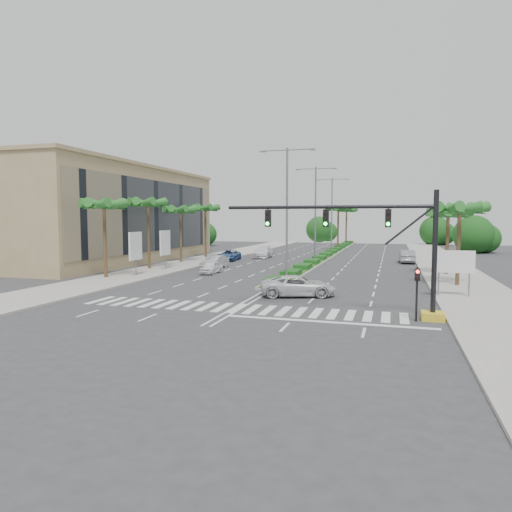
# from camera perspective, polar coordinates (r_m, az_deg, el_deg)

# --- Properties ---
(ground) EXTENTS (160.00, 160.00, 0.00)m
(ground) POSITION_cam_1_polar(r_m,az_deg,el_deg) (28.83, -2.39, -6.57)
(ground) COLOR #333335
(ground) RESTS_ON ground
(footpath_right) EXTENTS (6.00, 120.00, 0.15)m
(footpath_right) POSITION_cam_1_polar(r_m,az_deg,el_deg) (47.43, 23.77, -2.43)
(footpath_right) COLOR gray
(footpath_right) RESTS_ON ground
(footpath_left) EXTENTS (6.00, 120.00, 0.15)m
(footpath_left) POSITION_cam_1_polar(r_m,az_deg,el_deg) (53.02, -10.90, -1.41)
(footpath_left) COLOR gray
(footpath_left) RESTS_ON ground
(median) EXTENTS (2.20, 75.00, 0.20)m
(median) POSITION_cam_1_polar(r_m,az_deg,el_deg) (72.53, 9.28, 0.25)
(median) COLOR gray
(median) RESTS_ON ground
(median_grass) EXTENTS (1.80, 75.00, 0.04)m
(median_grass) POSITION_cam_1_polar(r_m,az_deg,el_deg) (72.52, 9.29, 0.35)
(median_grass) COLOR #2B531C
(median_grass) RESTS_ON median
(building) EXTENTS (12.00, 36.00, 12.00)m
(building) POSITION_cam_1_polar(r_m,az_deg,el_deg) (63.42, -17.17, 4.81)
(building) COLOR tan
(building) RESTS_ON ground
(signal_gantry) EXTENTS (12.60, 1.20, 7.20)m
(signal_gantry) POSITION_cam_1_polar(r_m,az_deg,el_deg) (26.81, 16.66, -0.14)
(signal_gantry) COLOR gold
(signal_gantry) RESTS_ON ground
(pedestrian_signal) EXTENTS (0.28, 0.36, 3.00)m
(pedestrian_signal) POSITION_cam_1_polar(r_m,az_deg,el_deg) (26.33, 19.49, -3.40)
(pedestrian_signal) COLOR black
(pedestrian_signal) RESTS_ON ground
(direction_sign) EXTENTS (2.70, 0.11, 3.40)m
(direction_sign) POSITION_cam_1_polar(r_m,az_deg,el_deg) (35.12, 23.55, -0.89)
(direction_sign) COLOR slate
(direction_sign) RESTS_ON ground
(billboard_near) EXTENTS (0.18, 2.10, 4.35)m
(billboard_near) POSITION_cam_1_polar(r_m,az_deg,el_deg) (45.50, -14.84, 1.17)
(billboard_near) COLOR slate
(billboard_near) RESTS_ON ground
(billboard_far) EXTENTS (0.18, 2.10, 4.35)m
(billboard_far) POSITION_cam_1_polar(r_m,az_deg,el_deg) (50.70, -11.30, 1.58)
(billboard_far) COLOR slate
(billboard_far) RESTS_ON ground
(palm_left_near) EXTENTS (4.57, 4.68, 7.55)m
(palm_left_near) POSITION_cam_1_polar(r_m,az_deg,el_deg) (44.86, -18.47, 5.80)
(palm_left_near) COLOR brown
(palm_left_near) RESTS_ON ground
(palm_left_mid) EXTENTS (4.57, 4.68, 7.95)m
(palm_left_mid) POSITION_cam_1_polar(r_m,az_deg,el_deg) (51.62, -13.34, 6.17)
(palm_left_mid) COLOR brown
(palm_left_mid) RESTS_ON ground
(palm_left_far) EXTENTS (4.57, 4.68, 7.35)m
(palm_left_far) POSITION_cam_1_polar(r_m,az_deg,el_deg) (58.68, -9.41, 5.47)
(palm_left_far) COLOR brown
(palm_left_far) RESTS_ON ground
(palm_left_end) EXTENTS (4.57, 4.68, 7.75)m
(palm_left_end) POSITION_cam_1_polar(r_m,az_deg,el_deg) (65.96, -6.35, 5.75)
(palm_left_end) COLOR brown
(palm_left_end) RESTS_ON ground
(palm_right_near) EXTENTS (4.57, 4.68, 7.05)m
(palm_right_near) POSITION_cam_1_polar(r_m,az_deg,el_deg) (41.07, 24.11, 5.09)
(palm_right_near) COLOR brown
(palm_right_near) RESTS_ON ground
(palm_right_far) EXTENTS (4.57, 4.68, 6.75)m
(palm_right_far) POSITION_cam_1_polar(r_m,az_deg,el_deg) (49.01, 22.89, 4.65)
(palm_right_far) COLOR brown
(palm_right_far) RESTS_ON ground
(palm_median_a) EXTENTS (4.57, 4.68, 8.05)m
(palm_median_a) POSITION_cam_1_polar(r_m,az_deg,el_deg) (82.26, 10.25, 5.69)
(palm_median_a) COLOR brown
(palm_median_a) RESTS_ON ground
(palm_median_b) EXTENTS (4.57, 4.68, 8.05)m
(palm_median_b) POSITION_cam_1_polar(r_m,az_deg,el_deg) (97.18, 11.25, 5.50)
(palm_median_b) COLOR brown
(palm_median_b) RESTS_ON ground
(streetlight_near) EXTENTS (5.10, 0.25, 12.00)m
(streetlight_near) POSITION_cam_1_polar(r_m,az_deg,el_deg) (41.77, 3.89, 6.30)
(streetlight_near) COLOR slate
(streetlight_near) RESTS_ON ground
(streetlight_mid) EXTENTS (5.10, 0.25, 12.00)m
(streetlight_mid) POSITION_cam_1_polar(r_m,az_deg,el_deg) (57.48, 7.44, 5.82)
(streetlight_mid) COLOR slate
(streetlight_mid) RESTS_ON ground
(streetlight_far) EXTENTS (5.10, 0.25, 12.00)m
(streetlight_far) POSITION_cam_1_polar(r_m,az_deg,el_deg) (73.32, 9.45, 5.54)
(streetlight_far) COLOR slate
(streetlight_far) RESTS_ON ground
(car_parked_a) EXTENTS (1.55, 3.74, 1.27)m
(car_parked_a) POSITION_cam_1_polar(r_m,az_deg,el_deg) (47.03, -5.64, -1.43)
(car_parked_a) COLOR white
(car_parked_a) RESTS_ON ground
(car_parked_b) EXTENTS (2.02, 4.54, 1.45)m
(car_parked_b) POSITION_cam_1_polar(r_m,az_deg,el_deg) (51.98, -5.19, -0.75)
(car_parked_b) COLOR silver
(car_parked_b) RESTS_ON ground
(car_parked_c) EXTENTS (2.92, 5.43, 1.45)m
(car_parked_c) POSITION_cam_1_polar(r_m,az_deg,el_deg) (61.52, -3.40, 0.11)
(car_parked_c) COLOR #305794
(car_parked_c) RESTS_ON ground
(car_parked_d) EXTENTS (2.35, 5.58, 1.61)m
(car_parked_d) POSITION_cam_1_polar(r_m,az_deg,el_deg) (65.89, 0.87, 0.49)
(car_parked_d) COLOR white
(car_parked_d) RESTS_ON ground
(car_crossing) EXTENTS (5.96, 4.04, 1.52)m
(car_crossing) POSITION_cam_1_polar(r_m,az_deg,el_deg) (33.29, 5.25, -3.74)
(car_crossing) COLOR silver
(car_crossing) RESTS_ON ground
(car_right) EXTENTS (2.01, 5.09, 1.65)m
(car_right) POSITION_cam_1_polar(r_m,az_deg,el_deg) (61.25, 18.34, -0.05)
(car_right) COLOR #A5A5A9
(car_right) RESTS_ON ground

